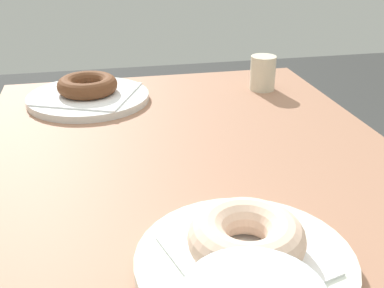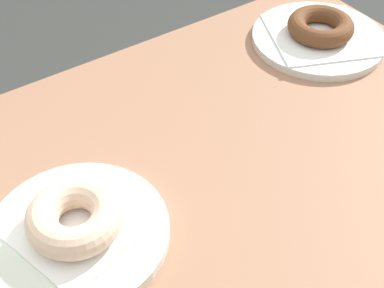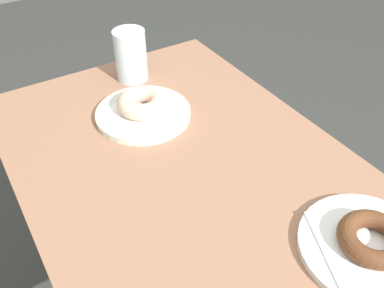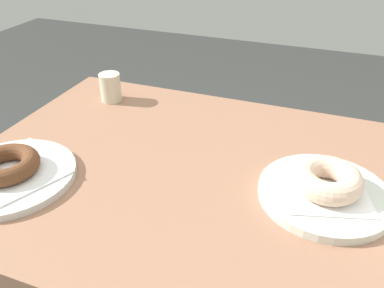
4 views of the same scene
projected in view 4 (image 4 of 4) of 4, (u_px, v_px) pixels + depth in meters
table at (211, 211)px, 0.74m from camera, size 0.92×0.62×0.70m
plate_chocolate_ring at (10, 176)px, 0.68m from camera, size 0.22×0.22×0.01m
napkin_chocolate_ring at (9, 172)px, 0.68m from camera, size 0.21×0.21×0.00m
donut_chocolate_ring at (6, 164)px, 0.67m from camera, size 0.11×0.11×0.03m
plate_sugar_ring at (324, 193)px, 0.64m from camera, size 0.21×0.21×0.02m
napkin_sugar_ring at (325, 189)px, 0.63m from camera, size 0.16×0.16×0.00m
donut_sugar_ring at (327, 179)px, 0.62m from camera, size 0.11×0.11×0.04m
sugar_jar at (110, 87)px, 0.93m from camera, size 0.05×0.05×0.07m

